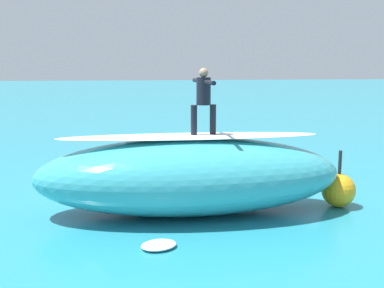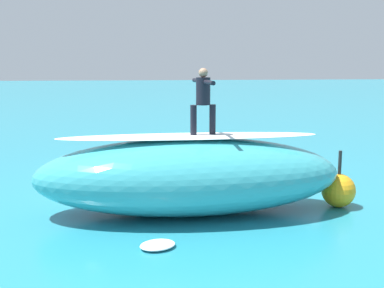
{
  "view_description": "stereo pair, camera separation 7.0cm",
  "coord_description": "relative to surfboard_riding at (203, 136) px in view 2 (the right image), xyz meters",
  "views": [
    {
      "loc": [
        0.36,
        13.96,
        3.55
      ],
      "look_at": [
        -0.81,
        1.0,
        1.29
      ],
      "focal_mm": 47.99,
      "sensor_mm": 36.0,
      "label": 1
    },
    {
      "loc": [
        0.29,
        13.97,
        3.55
      ],
      "look_at": [
        -0.81,
        1.0,
        1.29
      ],
      "focal_mm": 47.99,
      "sensor_mm": 36.0,
      "label": 2
    }
  ],
  "objects": [
    {
      "name": "ground_plane",
      "position": [
        0.91,
        -2.73,
        -1.76
      ],
      "size": [
        120.0,
        120.0,
        0.0
      ],
      "primitive_type": "plane",
      "color": "teal"
    },
    {
      "name": "wave_crest",
      "position": [
        0.32,
        0.01,
        -0.9
      ],
      "size": [
        6.99,
        2.95,
        1.72
      ],
      "primitive_type": "ellipsoid",
      "rotation": [
        0.0,
        0.0,
        0.04
      ],
      "color": "teal",
      "rests_on": "ground_plane"
    },
    {
      "name": "wave_foam_lip",
      "position": [
        0.32,
        0.01,
        0.0
      ],
      "size": [
        5.9,
        1.16,
        0.08
      ],
      "primitive_type": "ellipsoid",
      "rotation": [
        0.0,
        0.0,
        0.04
      ],
      "color": "white",
      "rests_on": "wave_crest"
    },
    {
      "name": "surfboard_riding",
      "position": [
        0.0,
        0.0,
        0.0
      ],
      "size": [
        2.1,
        0.88,
        0.08
      ],
      "primitive_type": "ellipsoid",
      "rotation": [
        0.0,
        0.0,
        0.2
      ],
      "color": "yellow",
      "rests_on": "wave_crest"
    },
    {
      "name": "surfer_riding",
      "position": [
        0.0,
        0.0,
        0.89
      ],
      "size": [
        0.58,
        1.38,
        1.47
      ],
      "rotation": [
        0.0,
        0.0,
        0.2
      ],
      "color": "black",
      "rests_on": "surfboard_riding"
    },
    {
      "name": "surfboard_paddling",
      "position": [
        0.2,
        -3.46,
        -1.73
      ],
      "size": [
        2.08,
        2.19,
        0.06
      ],
      "primitive_type": "ellipsoid",
      "rotation": [
        0.0,
        0.0,
        -2.32
      ],
      "color": "yellow",
      "rests_on": "ground_plane"
    },
    {
      "name": "surfer_paddling",
      "position": [
        0.28,
        -3.37,
        -1.58
      ],
      "size": [
        1.22,
        1.3,
        0.29
      ],
      "rotation": [
        0.0,
        0.0,
        -2.32
      ],
      "color": "black",
      "rests_on": "surfboard_paddling"
    },
    {
      "name": "buoy_marker",
      "position": [
        -3.24,
        -0.15,
        -1.36
      ],
      "size": [
        0.8,
        0.8,
        1.35
      ],
      "color": "orange",
      "rests_on": "ground_plane"
    },
    {
      "name": "foam_patch_near",
      "position": [
        1.23,
        -0.42,
        -1.68
      ],
      "size": [
        0.64,
        0.72,
        0.16
      ],
      "primitive_type": "ellipsoid",
      "rotation": [
        0.0,
        0.0,
        1.27
      ],
      "color": "white",
      "rests_on": "ground_plane"
    },
    {
      "name": "foam_patch_mid",
      "position": [
        1.07,
        2.13,
        -1.7
      ],
      "size": [
        0.86,
        0.8,
        0.12
      ],
      "primitive_type": "ellipsoid",
      "rotation": [
        0.0,
        0.0,
        0.47
      ],
      "color": "white",
      "rests_on": "ground_plane"
    }
  ]
}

